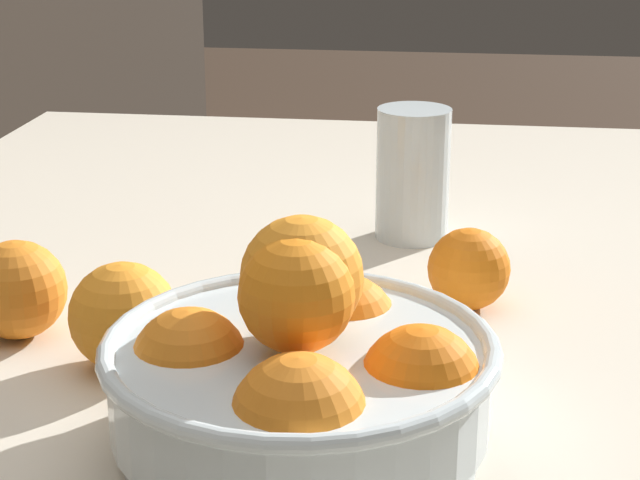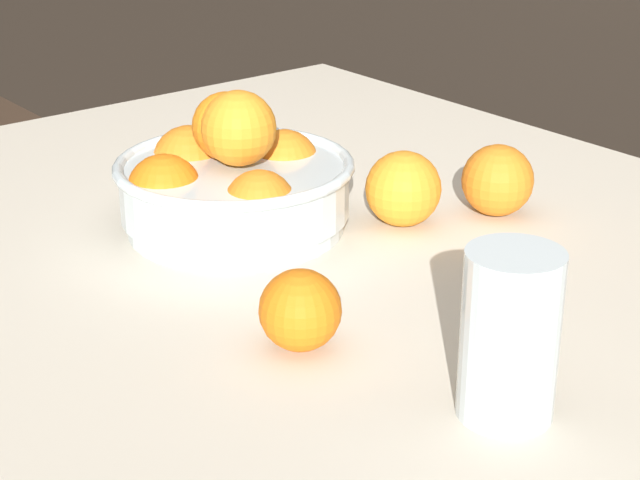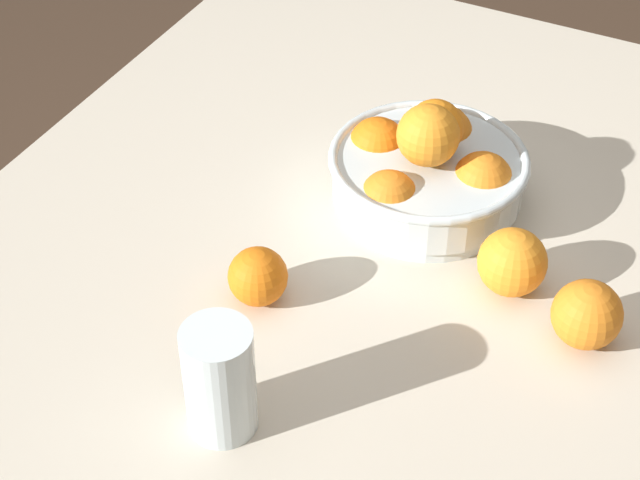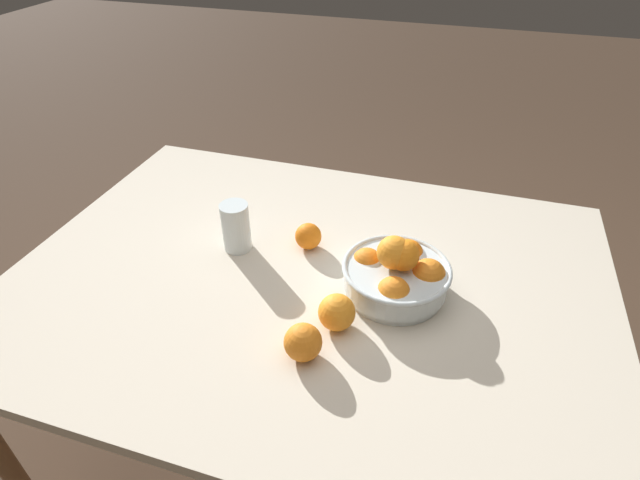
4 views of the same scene
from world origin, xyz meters
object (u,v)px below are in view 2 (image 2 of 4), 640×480
Objects in this scene: juice_glass at (509,345)px; orange_loose_aside at (498,180)px; orange_loose_near_bowl at (403,189)px; orange_loose_front at (300,310)px; fruit_bowl at (229,182)px.

juice_glass reaches higher than orange_loose_aside.
juice_glass is at bearing -31.18° from orange_loose_near_bowl.
orange_loose_front is at bearing -162.15° from juice_glass.
juice_glass is 1.89× the size of orange_loose_front.
juice_glass reaches higher than orange_loose_near_bowl.
orange_loose_near_bowl is at bearing 55.87° from fruit_bowl.
fruit_bowl is at bearing -124.13° from orange_loose_near_bowl.
fruit_bowl is 0.43m from juice_glass.
orange_loose_aside is at bearing 106.58° from orange_loose_front.
orange_loose_near_bowl is (0.10, 0.15, -0.01)m from fruit_bowl.
orange_loose_near_bowl reaches higher than orange_loose_front.
orange_loose_near_bowl is at bearing 120.26° from orange_loose_front.
juice_glass is 1.67× the size of orange_loose_aside.
orange_loose_near_bowl is at bearing 148.82° from juice_glass.
fruit_bowl is 3.19× the size of orange_loose_aside.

